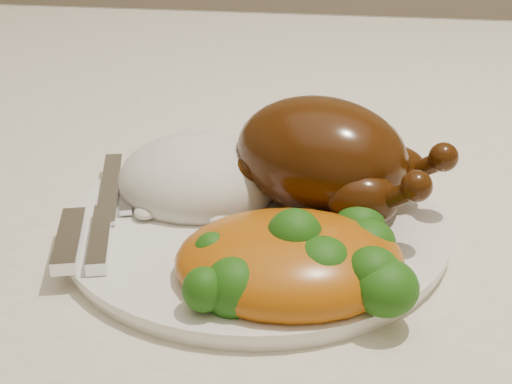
# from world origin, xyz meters

# --- Properties ---
(dining_table) EXTENTS (1.60, 0.90, 0.76)m
(dining_table) POSITION_xyz_m (0.00, 0.00, 0.67)
(dining_table) COLOR brown
(dining_table) RESTS_ON floor
(tablecloth) EXTENTS (1.73, 1.03, 0.18)m
(tablecloth) POSITION_xyz_m (0.00, 0.00, 0.74)
(tablecloth) COLOR white
(tablecloth) RESTS_ON dining_table
(dinner_plate) EXTENTS (0.29, 0.29, 0.01)m
(dinner_plate) POSITION_xyz_m (-0.03, -0.18, 0.77)
(dinner_plate) COLOR white
(dinner_plate) RESTS_ON tablecloth
(roast_chicken) EXTENTS (0.18, 0.14, 0.08)m
(roast_chicken) POSITION_xyz_m (0.02, -0.16, 0.82)
(roast_chicken) COLOR #401E06
(roast_chicken) RESTS_ON dinner_plate
(rice_mound) EXTENTS (0.13, 0.12, 0.06)m
(rice_mound) POSITION_xyz_m (-0.08, -0.15, 0.79)
(rice_mound) COLOR white
(rice_mound) RESTS_ON dinner_plate
(mac_and_cheese) EXTENTS (0.16, 0.13, 0.06)m
(mac_and_cheese) POSITION_xyz_m (0.01, -0.26, 0.79)
(mac_and_cheese) COLOR #BD610C
(mac_and_cheese) RESTS_ON dinner_plate
(cutlery) EXTENTS (0.06, 0.18, 0.01)m
(cutlery) POSITION_xyz_m (-0.14, -0.21, 0.79)
(cutlery) COLOR silver
(cutlery) RESTS_ON dinner_plate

